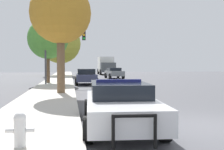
{
  "coord_description": "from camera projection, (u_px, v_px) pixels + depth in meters",
  "views": [
    {
      "loc": [
        -3.92,
        -7.74,
        1.87
      ],
      "look_at": [
        -0.35,
        15.98,
        0.91
      ],
      "focal_mm": 45.0,
      "sensor_mm": 36.0,
      "label": 1
    }
  ],
  "objects": [
    {
      "name": "car_background_oncoming",
      "position": [
        114.0,
        73.0,
        35.76
      ],
      "size": [
        2.18,
        4.17,
        1.37
      ],
      "rotation": [
        0.0,
        0.0,
        3.22
      ],
      "color": "slate",
      "rests_on": "ground_plane"
    },
    {
      "name": "tree_sidewalk_far",
      "position": [
        60.0,
        43.0,
        43.51
      ],
      "size": [
        6.25,
        6.25,
        8.04
      ],
      "color": "#4C3823",
      "rests_on": "sidewalk_left"
    },
    {
      "name": "police_car",
      "position": [
        119.0,
        103.0,
        8.26
      ],
      "size": [
        2.32,
        5.32,
        1.41
      ],
      "rotation": [
        0.0,
        0.0,
        3.08
      ],
      "color": "white",
      "rests_on": "ground_plane"
    },
    {
      "name": "fire_hydrant",
      "position": [
        20.0,
        128.0,
        5.87
      ],
      "size": [
        0.59,
        0.26,
        0.74
      ],
      "color": "white",
      "rests_on": "sidewalk_left"
    },
    {
      "name": "car_background_midblock",
      "position": [
        86.0,
        76.0,
        25.37
      ],
      "size": [
        2.01,
        4.15,
        1.42
      ],
      "rotation": [
        0.0,
        0.0,
        -0.01
      ],
      "color": "#333856",
      "rests_on": "ground_plane"
    },
    {
      "name": "traffic_light",
      "position": [
        62.0,
        44.0,
        24.53
      ],
      "size": [
        3.56,
        0.35,
        4.88
      ],
      "color": "#424247",
      "rests_on": "sidewalk_left"
    },
    {
      "name": "sidewalk_left",
      "position": [
        26.0,
        131.0,
        7.54
      ],
      "size": [
        3.0,
        110.0,
        0.13
      ],
      "color": "#BCB7AD",
      "rests_on": "ground_plane"
    },
    {
      "name": "ground_plane",
      "position": [
        204.0,
        127.0,
        8.3
      ],
      "size": [
        110.0,
        110.0,
        0.0
      ],
      "primitive_type": "plane",
      "color": "#4F4F54"
    },
    {
      "name": "box_truck",
      "position": [
        106.0,
        65.0,
        49.52
      ],
      "size": [
        2.76,
        7.39,
        3.09
      ],
      "rotation": [
        0.0,
        0.0,
        3.13
      ],
      "color": "#474C51",
      "rests_on": "ground_plane"
    },
    {
      "name": "tree_sidewalk_mid",
      "position": [
        48.0,
        39.0,
        25.7
      ],
      "size": [
        3.73,
        3.73,
        5.92
      ],
      "color": "brown",
      "rests_on": "sidewalk_left"
    },
    {
      "name": "tree_sidewalk_near",
      "position": [
        61.0,
        14.0,
        16.73
      ],
      "size": [
        3.67,
        3.67,
        6.62
      ],
      "color": "brown",
      "rests_on": "sidewalk_left"
    }
  ]
}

